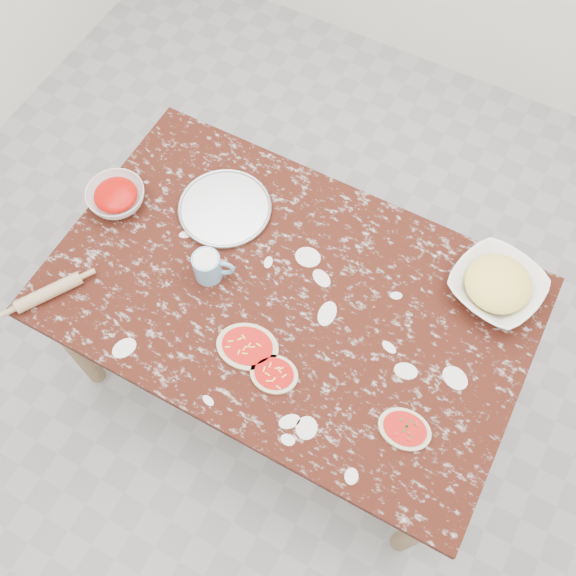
# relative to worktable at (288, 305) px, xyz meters

# --- Properties ---
(ground) EXTENTS (4.00, 4.00, 0.00)m
(ground) POSITION_rel_worktable_xyz_m (0.00, 0.00, -0.67)
(ground) COLOR gray
(worktable) EXTENTS (1.60, 1.00, 0.75)m
(worktable) POSITION_rel_worktable_xyz_m (0.00, 0.00, 0.00)
(worktable) COLOR black
(worktable) RESTS_ON ground
(pizza_tray) EXTENTS (0.40, 0.40, 0.01)m
(pizza_tray) POSITION_rel_worktable_xyz_m (-0.36, 0.19, 0.09)
(pizza_tray) COLOR #B2B2B7
(pizza_tray) RESTS_ON worktable
(sauce_bowl) EXTENTS (0.23, 0.23, 0.07)m
(sauce_bowl) POSITION_rel_worktable_xyz_m (-0.72, 0.04, 0.12)
(sauce_bowl) COLOR white
(sauce_bowl) RESTS_ON worktable
(cheese_bowl) EXTENTS (0.36, 0.36, 0.07)m
(cheese_bowl) POSITION_rel_worktable_xyz_m (0.60, 0.34, 0.12)
(cheese_bowl) COLOR white
(cheese_bowl) RESTS_ON worktable
(flour_mug) EXTENTS (0.14, 0.09, 0.11)m
(flour_mug) POSITION_rel_worktable_xyz_m (-0.27, -0.06, 0.14)
(flour_mug) COLOR #6C9FC6
(flour_mug) RESTS_ON worktable
(pizza_left) EXTENTS (0.23, 0.20, 0.02)m
(pizza_left) POSITION_rel_worktable_xyz_m (-0.03, -0.23, 0.09)
(pizza_left) COLOR beige
(pizza_left) RESTS_ON worktable
(pizza_mid) EXTENTS (0.17, 0.15, 0.02)m
(pizza_mid) POSITION_rel_worktable_xyz_m (0.10, -0.27, 0.09)
(pizza_mid) COLOR beige
(pizza_mid) RESTS_ON worktable
(pizza_right) EXTENTS (0.17, 0.14, 0.02)m
(pizza_right) POSITION_rel_worktable_xyz_m (0.53, -0.23, 0.09)
(pizza_right) COLOR beige
(pizza_right) RESTS_ON worktable
(rolling_pin) EXTENTS (0.16, 0.22, 0.05)m
(rolling_pin) POSITION_rel_worktable_xyz_m (-0.70, -0.38, 0.11)
(rolling_pin) COLOR tan
(rolling_pin) RESTS_ON worktable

